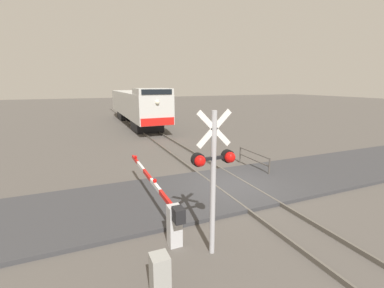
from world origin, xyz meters
name	(u,v)px	position (x,y,z in m)	size (l,w,h in m)	color
ground_plane	(232,188)	(0.00, 0.00, 0.00)	(160.00, 160.00, 0.00)	#514C47
rail_track_left	(218,189)	(-0.72, 0.00, 0.07)	(0.08, 80.00, 0.15)	#59544C
rail_track_right	(246,184)	(0.72, 0.00, 0.07)	(0.08, 80.00, 0.15)	#59544C
road_surface	(232,186)	(0.00, 0.00, 0.07)	(36.00, 4.54, 0.14)	#38383A
locomotive	(136,105)	(0.00, 20.34, 2.16)	(3.00, 17.68, 4.10)	black
crossing_signal	(214,168)	(-2.95, -3.77, 2.41)	(1.18, 0.33, 3.90)	#ADADB2
crossing_gate	(165,205)	(-3.77, -2.13, 0.83)	(0.36, 6.48, 1.31)	silver
utility_cabinet	(160,278)	(-4.70, -4.76, 0.53)	(0.38, 0.40, 1.05)	#999993
guard_railing	(254,158)	(2.42, 1.82, 0.62)	(0.08, 2.67, 0.95)	#4C4742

